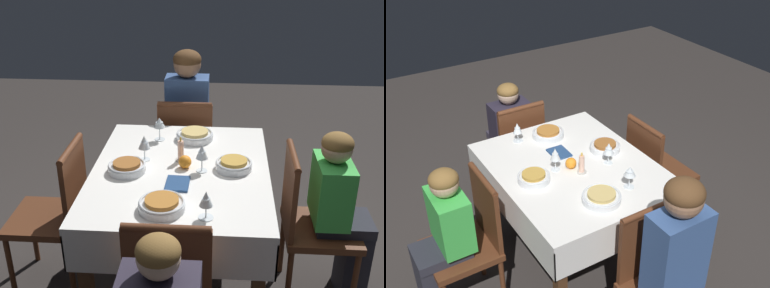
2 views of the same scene
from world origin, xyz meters
TOP-DOWN VIEW (x-y plane):
  - ground_plane at (0.00, 0.00)m, footprint 8.00×8.00m
  - dining_table at (0.00, 0.00)m, footprint 1.18×0.94m
  - chair_west at (-0.82, -0.04)m, footprint 0.40×0.40m
  - chair_east at (0.82, 0.01)m, footprint 0.40×0.40m
  - chair_north at (0.01, 0.70)m, footprint 0.40×0.40m
  - chair_south at (0.01, -0.70)m, footprint 0.40×0.40m
  - person_adult_denim at (-0.97, -0.04)m, footprint 0.34×0.30m
  - person_child_dark at (0.99, 0.01)m, footprint 0.33×0.30m
  - person_child_green at (0.01, 0.87)m, footprint 0.30×0.33m
  - bowl_west at (-0.39, 0.05)m, footprint 0.22×0.22m
  - wine_glass_west at (-0.37, -0.16)m, footprint 0.07×0.07m
  - bowl_east at (0.40, -0.05)m, footprint 0.22×0.22m
  - wine_glass_east at (0.46, 0.16)m, footprint 0.07×0.07m
  - bowl_north at (-0.02, 0.28)m, footprint 0.20×0.20m
  - wine_glass_north at (0.02, 0.11)m, footprint 0.06×0.06m
  - bowl_south at (0.05, -0.28)m, footprint 0.20×0.20m
  - wine_glass_south at (-0.09, -0.21)m, footprint 0.07×0.07m
  - candle_centerpiece at (-0.10, -0.01)m, footprint 0.06×0.06m
  - orange_fruit at (-0.02, 0.02)m, footprint 0.07×0.07m
  - napkin_red_folded at (0.17, 0.00)m, footprint 0.15×0.12m

SIDE VIEW (x-z plane):
  - ground_plane at x=0.00m, z-range 0.00..0.00m
  - chair_west at x=-0.82m, z-range 0.05..0.95m
  - chair_east at x=0.82m, z-range 0.05..0.95m
  - chair_north at x=0.01m, z-range 0.05..0.95m
  - chair_south at x=0.01m, z-range 0.05..0.95m
  - person_child_dark at x=0.99m, z-range 0.05..1.05m
  - person_child_green at x=0.01m, z-range 0.05..1.07m
  - dining_table at x=0.00m, z-range 0.29..1.06m
  - person_adult_denim at x=-0.97m, z-range 0.08..1.28m
  - napkin_red_folded at x=0.17m, z-range 0.78..0.79m
  - bowl_west at x=-0.39m, z-range 0.78..0.83m
  - bowl_east at x=0.40m, z-range 0.78..0.83m
  - bowl_south at x=0.05m, z-range 0.78..0.83m
  - bowl_north at x=-0.02m, z-range 0.78..0.83m
  - orange_fruit at x=-0.02m, z-range 0.78..0.85m
  - candle_centerpiece at x=-0.10m, z-range 0.76..0.90m
  - wine_glass_east at x=0.46m, z-range 0.80..0.94m
  - wine_glass_south at x=-0.09m, z-range 0.81..0.95m
  - wine_glass_west at x=-0.37m, z-range 0.81..0.96m
  - wine_glass_north at x=0.02m, z-range 0.81..0.96m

